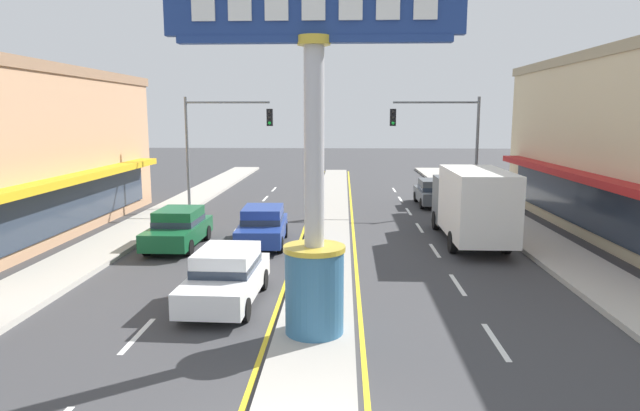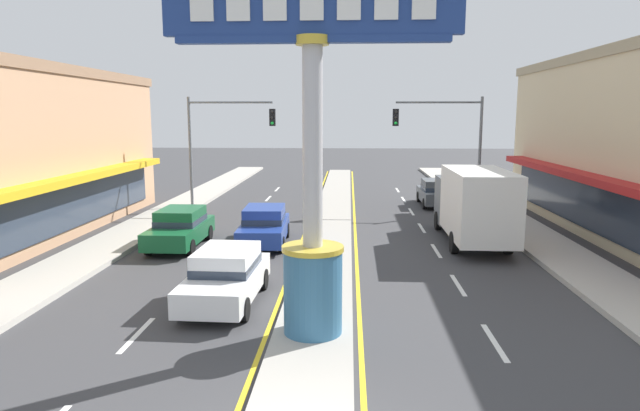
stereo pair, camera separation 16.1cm
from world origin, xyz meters
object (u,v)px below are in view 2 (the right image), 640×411
at_px(district_sign, 313,173).
at_px(sedan_far_right_lane, 180,227).
at_px(sedan_near_left_lane, 226,275).
at_px(traffic_light_left_side, 221,133).
at_px(sedan_far_left_oncoming, 264,225).
at_px(box_truck_near_right_lane, 474,203).
at_px(sedan_mid_left_lane, 436,192).
at_px(traffic_light_right_side, 448,133).

height_order(district_sign, sedan_far_right_lane, district_sign).
bearing_deg(sedan_near_left_lane, traffic_light_left_side, 103.11).
height_order(traffic_light_left_side, sedan_far_left_oncoming, traffic_light_left_side).
distance_m(box_truck_near_right_lane, sedan_mid_left_lane, 9.74).
bearing_deg(sedan_mid_left_lane, district_sign, -106.70).
xyz_separation_m(traffic_light_left_side, box_truck_near_right_lane, (12.07, -7.80, -2.55)).
bearing_deg(traffic_light_right_side, sedan_mid_left_lane, 100.53).
height_order(traffic_light_right_side, sedan_mid_left_lane, traffic_light_right_side).
height_order(traffic_light_right_side, box_truck_near_right_lane, traffic_light_right_side).
bearing_deg(sedan_far_left_oncoming, box_truck_near_right_lane, 3.13).
height_order(district_sign, traffic_light_left_side, district_sign).
xyz_separation_m(sedan_far_right_lane, sedan_far_left_oncoming, (3.30, 0.60, 0.00)).
relative_size(traffic_light_right_side, sedan_far_left_oncoming, 1.42).
distance_m(traffic_light_left_side, sedan_near_left_lane, 16.19).
relative_size(district_sign, sedan_far_right_lane, 1.92).
relative_size(box_truck_near_right_lane, sedan_near_left_lane, 1.59).
xyz_separation_m(box_truck_near_right_lane, sedan_far_right_lane, (-11.79, -1.06, -0.91)).
distance_m(district_sign, box_truck_near_right_lane, 11.80).
bearing_deg(sedan_far_right_lane, sedan_far_left_oncoming, 10.28).
bearing_deg(traffic_light_left_side, sedan_far_left_oncoming, -66.57).
relative_size(sedan_far_right_lane, sedan_near_left_lane, 0.99).
distance_m(box_truck_near_right_lane, sedan_near_left_lane, 11.43).
height_order(sedan_near_left_lane, sedan_mid_left_lane, same).
bearing_deg(traffic_light_left_side, sedan_near_left_lane, -76.89).
bearing_deg(sedan_mid_left_lane, sedan_far_right_lane, -137.64).
bearing_deg(sedan_far_left_oncoming, sedan_far_right_lane, -169.72).
bearing_deg(sedan_mid_left_lane, box_truck_near_right_lane, -90.08).
height_order(traffic_light_left_side, box_truck_near_right_lane, traffic_light_left_side).
bearing_deg(traffic_light_right_side, district_sign, -108.83).
relative_size(sedan_near_left_lane, sedan_mid_left_lane, 1.01).
distance_m(district_sign, sedan_mid_left_lane, 20.78).
relative_size(traffic_light_left_side, box_truck_near_right_lane, 0.90).
relative_size(box_truck_near_right_lane, sedan_mid_left_lane, 1.61).
bearing_deg(box_truck_near_right_lane, traffic_light_left_side, 147.13).
bearing_deg(traffic_light_left_side, box_truck_near_right_lane, -32.87).
relative_size(sedan_far_right_lane, sedan_far_left_oncoming, 0.99).
bearing_deg(sedan_far_right_lane, box_truck_near_right_lane, 5.15).
distance_m(sedan_far_right_lane, sedan_mid_left_lane, 15.97).
bearing_deg(box_truck_near_right_lane, traffic_light_right_side, 87.90).
bearing_deg(box_truck_near_right_lane, sedan_far_left_oncoming, -176.87).
distance_m(traffic_light_left_side, sedan_far_left_oncoming, 9.65).
relative_size(district_sign, traffic_light_left_side, 1.33).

